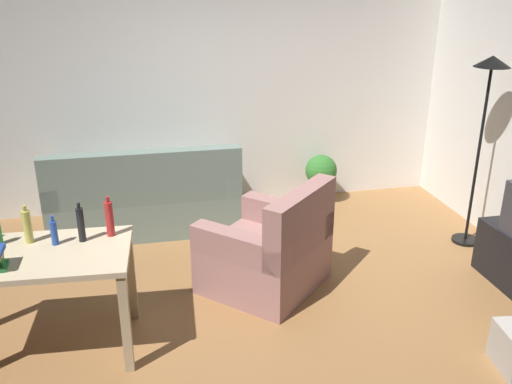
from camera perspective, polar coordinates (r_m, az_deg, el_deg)
The scene contains 11 objects.
ground_plane at distance 4.58m, azimuth 0.07°, elevation -11.24°, with size 5.20×4.40×0.02m, color olive.
wall_rear at distance 6.13m, azimuth -4.27°, elevation 10.90°, with size 5.20×0.10×2.70m, color silver.
couch at distance 5.78m, azimuth -11.31°, elevation -0.93°, with size 1.89×0.84×0.92m.
torchiere_lamp at distance 5.46m, azimuth 22.65°, elevation 8.70°, with size 0.32×0.32×1.81m.
desk at distance 3.99m, azimuth -21.42°, elevation -7.26°, with size 1.24×0.77×0.76m.
potted_plant at distance 6.37m, azimuth 6.70°, elevation 1.71°, with size 0.36×0.36×0.57m.
armchair at distance 4.63m, azimuth 1.44°, elevation -6.18°, with size 1.23×1.23×0.92m.
bottle_squat at distance 4.06m, azimuth -22.48°, elevation -3.28°, with size 0.06×0.06×0.27m.
bottle_blue at distance 3.98m, azimuth -20.08°, elevation -3.92°, with size 0.05×0.05×0.21m.
bottle_dark at distance 3.95m, azimuth -17.59°, elevation -3.18°, with size 0.05×0.05×0.28m.
bottle_red at distance 3.98m, azimuth -14.85°, elevation -2.63°, with size 0.06×0.06×0.29m.
Camera 1 is at (-0.80, -3.77, 2.47)m, focal length 38.85 mm.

